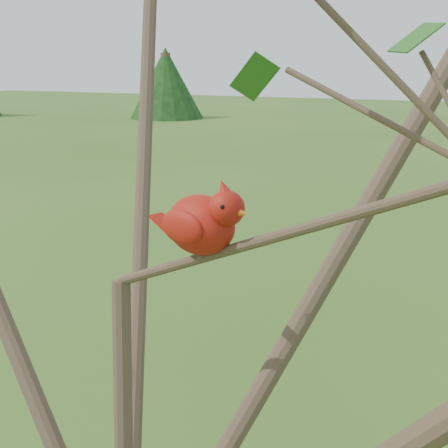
% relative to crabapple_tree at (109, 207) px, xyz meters
% --- Properties ---
extents(crabapple_tree, '(2.35, 2.05, 2.95)m').
position_rel_crabapple_tree_xyz_m(crabapple_tree, '(0.00, 0.00, 0.00)').
color(crabapple_tree, '#433124').
rests_on(crabapple_tree, ground).
extents(cardinal, '(0.21, 0.12, 0.14)m').
position_rel_crabapple_tree_xyz_m(cardinal, '(0.11, 0.11, -0.04)').
color(cardinal, '#A2190D').
rests_on(cardinal, ground).
extents(distant_trees, '(41.34, 12.95, 3.43)m').
position_rel_crabapple_tree_xyz_m(distant_trees, '(-4.19, 23.56, -0.55)').
color(distant_trees, '#433124').
rests_on(distant_trees, ground).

